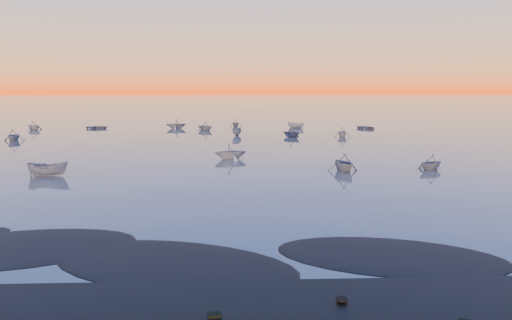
{
  "coord_description": "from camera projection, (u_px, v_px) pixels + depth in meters",
  "views": [
    {
      "loc": [
        -2.38,
        -24.35,
        8.76
      ],
      "look_at": [
        -0.21,
        28.0,
        0.82
      ],
      "focal_mm": 35.0,
      "sensor_mm": 36.0,
      "label": 1
    }
  ],
  "objects": [
    {
      "name": "mud_lobes",
      "position": [
        285.0,
        265.0,
        24.47
      ],
      "size": [
        140.0,
        6.0,
        0.07
      ],
      "primitive_type": null,
      "color": "black",
      "rests_on": "ground"
    },
    {
      "name": "ground",
      "position": [
        245.0,
        120.0,
        124.25
      ],
      "size": [
        600.0,
        600.0,
        0.0
      ],
      "primitive_type": "plane",
      "color": "slate",
      "rests_on": "ground"
    },
    {
      "name": "boat_near_center",
      "position": [
        48.0,
        176.0,
        48.33
      ],
      "size": [
        1.8,
        4.05,
        1.39
      ],
      "primitive_type": "imported",
      "rotation": [
        0.0,
        0.0,
        1.54
      ],
      "color": "gray",
      "rests_on": "ground"
    },
    {
      "name": "boat_near_right",
      "position": [
        344.0,
        171.0,
        51.02
      ],
      "size": [
        4.3,
        2.61,
        1.4
      ],
      "primitive_type": "imported",
      "rotation": [
        0.0,
        0.0,
        3.36
      ],
      "color": "gray",
      "rests_on": "ground"
    },
    {
      "name": "moored_fleet",
      "position": [
        251.0,
        141.0,
        77.82
      ],
      "size": [
        124.0,
        58.0,
        1.2
      ],
      "primitive_type": null,
      "color": "#B9B9B4",
      "rests_on": "ground"
    }
  ]
}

